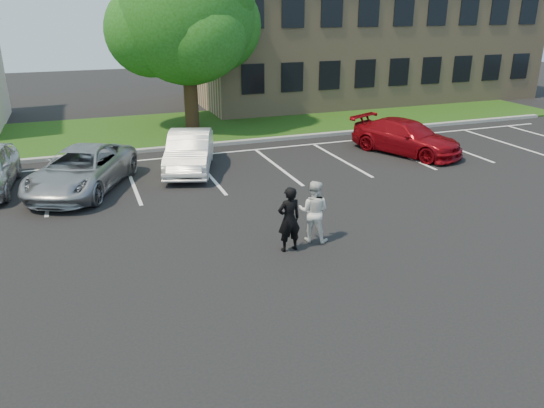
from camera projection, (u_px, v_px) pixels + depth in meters
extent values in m
plane|color=black|center=(286.00, 265.00, 12.98)|extent=(90.00, 90.00, 0.00)
cube|color=gray|center=(186.00, 147.00, 23.49)|extent=(40.00, 0.30, 0.15)
cube|color=#1F3F0D|center=(170.00, 129.00, 27.01)|extent=(44.00, 8.00, 0.08)
cube|color=silver|center=(49.00, 190.00, 18.18)|extent=(0.12, 5.20, 0.01)
cube|color=silver|center=(132.00, 181.00, 19.09)|extent=(0.12, 5.20, 0.01)
cube|color=silver|center=(208.00, 173.00, 20.00)|extent=(0.12, 5.20, 0.01)
cube|color=silver|center=(277.00, 166.00, 20.91)|extent=(0.12, 5.20, 0.01)
cube|color=silver|center=(341.00, 159.00, 21.82)|extent=(0.12, 5.20, 0.01)
cube|color=silver|center=(399.00, 153.00, 22.72)|extent=(0.12, 5.20, 0.01)
cube|color=silver|center=(453.00, 147.00, 23.63)|extent=(0.12, 5.20, 0.01)
cube|color=silver|center=(503.00, 142.00, 24.54)|extent=(0.12, 5.20, 0.01)
cube|color=silver|center=(225.00, 153.00, 22.82)|extent=(34.00, 0.12, 0.01)
cube|color=#A18563|center=(359.00, 36.00, 35.41)|extent=(22.00, 10.00, 8.00)
cube|color=black|center=(253.00, 79.00, 28.65)|extent=(1.30, 0.06, 1.60)
cube|color=black|center=(252.00, 12.00, 27.45)|extent=(1.30, 0.06, 1.60)
cube|color=black|center=(292.00, 77.00, 29.40)|extent=(1.30, 0.06, 1.60)
cube|color=black|center=(293.00, 12.00, 28.20)|extent=(1.30, 0.06, 1.60)
cube|color=black|center=(330.00, 75.00, 30.14)|extent=(1.30, 0.06, 1.60)
cube|color=black|center=(332.00, 12.00, 28.94)|extent=(1.30, 0.06, 1.60)
cube|color=black|center=(365.00, 74.00, 30.89)|extent=(1.30, 0.06, 1.60)
cube|color=black|center=(369.00, 12.00, 29.69)|extent=(1.30, 0.06, 1.60)
cube|color=black|center=(399.00, 72.00, 31.64)|extent=(1.30, 0.06, 1.60)
cube|color=black|center=(404.00, 12.00, 30.44)|extent=(1.30, 0.06, 1.60)
cube|color=black|center=(431.00, 70.00, 32.38)|extent=(1.30, 0.06, 1.60)
cube|color=black|center=(437.00, 11.00, 31.18)|extent=(1.30, 0.06, 1.60)
cube|color=black|center=(462.00, 69.00, 33.13)|extent=(1.30, 0.06, 1.60)
cube|color=black|center=(469.00, 11.00, 31.93)|extent=(1.30, 0.06, 1.60)
cube|color=black|center=(492.00, 68.00, 33.87)|extent=(1.30, 0.06, 1.60)
cube|color=black|center=(500.00, 11.00, 32.67)|extent=(1.30, 0.06, 1.60)
cube|color=black|center=(520.00, 66.00, 34.62)|extent=(1.30, 0.06, 1.60)
cube|color=black|center=(529.00, 11.00, 33.42)|extent=(1.30, 0.06, 1.60)
cylinder|color=black|center=(191.00, 97.00, 26.78)|extent=(0.70, 0.70, 3.20)
sphere|color=#1B4C0C|center=(187.00, 15.00, 25.40)|extent=(6.60, 6.60, 6.60)
sphere|color=#1B4C0C|center=(216.00, 25.00, 26.71)|extent=(4.60, 4.60, 4.60)
sphere|color=#1B4C0C|center=(151.00, 31.00, 25.45)|extent=(4.40, 4.40, 4.40)
sphere|color=#1B4C0C|center=(203.00, 36.00, 24.53)|extent=(4.00, 4.00, 4.00)
sphere|color=#1B4C0C|center=(168.00, 8.00, 26.50)|extent=(4.20, 4.20, 4.20)
imported|color=black|center=(289.00, 219.00, 13.48)|extent=(0.66, 0.47, 1.73)
imported|color=silver|center=(314.00, 211.00, 14.05)|extent=(1.04, 0.99, 1.69)
imported|color=#9C9EA3|center=(81.00, 170.00, 18.00)|extent=(4.39, 5.71, 1.44)
imported|color=white|center=(190.00, 151.00, 20.18)|extent=(2.82, 4.75, 1.48)
imported|color=maroon|center=(406.00, 137.00, 22.49)|extent=(3.80, 5.24, 1.41)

